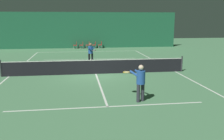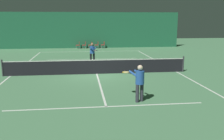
{
  "view_description": "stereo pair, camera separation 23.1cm",
  "coord_description": "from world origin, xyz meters",
  "px_view_note": "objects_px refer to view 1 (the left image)",
  "views": [
    {
      "loc": [
        -1.17,
        -16.11,
        3.52
      ],
      "look_at": [
        0.6,
        -3.43,
        0.93
      ],
      "focal_mm": 40.0,
      "sensor_mm": 36.0,
      "label": 1
    },
    {
      "loc": [
        -0.94,
        -16.14,
        3.52
      ],
      "look_at": [
        0.6,
        -3.43,
        0.93
      ],
      "focal_mm": 40.0,
      "sensor_mm": 36.0,
      "label": 2
    }
  ],
  "objects_px": {
    "courtside_chair_0": "(76,45)",
    "player_far": "(91,52)",
    "courtside_chair_4": "(101,44)",
    "tennis_net": "(96,66)",
    "courtside_chair_2": "(88,45)",
    "player_near": "(140,80)",
    "courtside_chair_1": "(82,45)",
    "courtside_chair_3": "(94,44)"
  },
  "relations": [
    {
      "from": "courtside_chair_0",
      "to": "courtside_chair_2",
      "type": "relative_size",
      "value": 1.0
    },
    {
      "from": "courtside_chair_1",
      "to": "courtside_chair_2",
      "type": "relative_size",
      "value": 1.0
    },
    {
      "from": "courtside_chair_1",
      "to": "courtside_chair_2",
      "type": "distance_m",
      "value": 0.77
    },
    {
      "from": "player_far",
      "to": "courtside_chair_3",
      "type": "bearing_deg",
      "value": 162.93
    },
    {
      "from": "courtside_chair_3",
      "to": "courtside_chair_4",
      "type": "distance_m",
      "value": 0.77
    },
    {
      "from": "courtside_chair_0",
      "to": "courtside_chair_3",
      "type": "relative_size",
      "value": 1.0
    },
    {
      "from": "tennis_net",
      "to": "courtside_chair_4",
      "type": "bearing_deg",
      "value": 83.41
    },
    {
      "from": "player_far",
      "to": "courtside_chair_0",
      "type": "height_order",
      "value": "player_far"
    },
    {
      "from": "courtside_chair_2",
      "to": "courtside_chair_4",
      "type": "height_order",
      "value": "same"
    },
    {
      "from": "player_near",
      "to": "courtside_chair_3",
      "type": "height_order",
      "value": "player_near"
    },
    {
      "from": "courtside_chair_0",
      "to": "courtside_chair_1",
      "type": "relative_size",
      "value": 1.0
    },
    {
      "from": "courtside_chair_3",
      "to": "courtside_chair_2",
      "type": "bearing_deg",
      "value": -90.0
    },
    {
      "from": "courtside_chair_1",
      "to": "courtside_chair_4",
      "type": "xyz_separation_m",
      "value": [
        2.32,
        0.0,
        0.0
      ]
    },
    {
      "from": "courtside_chair_3",
      "to": "courtside_chair_1",
      "type": "bearing_deg",
      "value": -90.0
    },
    {
      "from": "player_far",
      "to": "courtside_chair_0",
      "type": "relative_size",
      "value": 1.97
    },
    {
      "from": "player_near",
      "to": "tennis_net",
      "type": "bearing_deg",
      "value": -13.84
    },
    {
      "from": "tennis_net",
      "to": "courtside_chair_0",
      "type": "xyz_separation_m",
      "value": [
        -1.36,
        15.04,
        -0.03
      ]
    },
    {
      "from": "courtside_chair_2",
      "to": "courtside_chair_3",
      "type": "distance_m",
      "value": 0.77
    },
    {
      "from": "player_far",
      "to": "courtside_chair_1",
      "type": "relative_size",
      "value": 1.97
    },
    {
      "from": "courtside_chair_0",
      "to": "courtside_chair_1",
      "type": "xyz_separation_m",
      "value": [
        0.77,
        0.0,
        0.0
      ]
    },
    {
      "from": "player_far",
      "to": "courtside_chair_4",
      "type": "height_order",
      "value": "player_far"
    },
    {
      "from": "courtside_chair_2",
      "to": "courtside_chair_4",
      "type": "xyz_separation_m",
      "value": [
        1.55,
        0.0,
        0.0
      ]
    },
    {
      "from": "player_far",
      "to": "courtside_chair_0",
      "type": "xyz_separation_m",
      "value": [
        -1.27,
        10.9,
        -0.48
      ]
    },
    {
      "from": "player_near",
      "to": "player_far",
      "type": "relative_size",
      "value": 0.98
    },
    {
      "from": "courtside_chair_0",
      "to": "courtside_chair_4",
      "type": "distance_m",
      "value": 3.1
    },
    {
      "from": "tennis_net",
      "to": "courtside_chair_2",
      "type": "bearing_deg",
      "value": 89.28
    },
    {
      "from": "courtside_chair_0",
      "to": "player_far",
      "type": "bearing_deg",
      "value": 6.65
    },
    {
      "from": "tennis_net",
      "to": "courtside_chair_0",
      "type": "distance_m",
      "value": 15.1
    },
    {
      "from": "player_near",
      "to": "courtside_chair_1",
      "type": "xyz_separation_m",
      "value": [
        -2.07,
        20.93,
        -0.47
      ]
    },
    {
      "from": "courtside_chair_3",
      "to": "courtside_chair_4",
      "type": "xyz_separation_m",
      "value": [
        0.77,
        0.0,
        0.0
      ]
    },
    {
      "from": "courtside_chair_4",
      "to": "courtside_chair_2",
      "type": "bearing_deg",
      "value": -90.0
    },
    {
      "from": "courtside_chair_2",
      "to": "courtside_chair_3",
      "type": "bearing_deg",
      "value": 90.0
    },
    {
      "from": "courtside_chair_1",
      "to": "courtside_chair_4",
      "type": "distance_m",
      "value": 2.32
    },
    {
      "from": "player_near",
      "to": "courtside_chair_1",
      "type": "height_order",
      "value": "player_near"
    },
    {
      "from": "player_near",
      "to": "courtside_chair_0",
      "type": "height_order",
      "value": "player_near"
    },
    {
      "from": "courtside_chair_1",
      "to": "courtside_chair_3",
      "type": "bearing_deg",
      "value": 90.0
    },
    {
      "from": "courtside_chair_4",
      "to": "player_far",
      "type": "bearing_deg",
      "value": -9.52
    },
    {
      "from": "courtside_chair_0",
      "to": "courtside_chair_4",
      "type": "relative_size",
      "value": 1.0
    },
    {
      "from": "player_far",
      "to": "courtside_chair_1",
      "type": "xyz_separation_m",
      "value": [
        -0.5,
        10.9,
        -0.48
      ]
    },
    {
      "from": "courtside_chair_0",
      "to": "courtside_chair_2",
      "type": "bearing_deg",
      "value": 90.0
    },
    {
      "from": "player_far",
      "to": "courtside_chair_3",
      "type": "xyz_separation_m",
      "value": [
        1.05,
        10.9,
        -0.48
      ]
    },
    {
      "from": "tennis_net",
      "to": "courtside_chair_1",
      "type": "distance_m",
      "value": 15.05
    }
  ]
}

